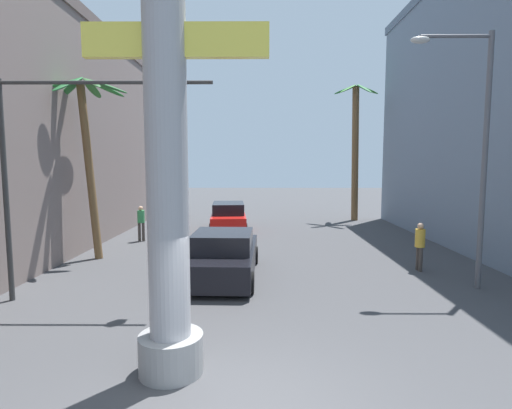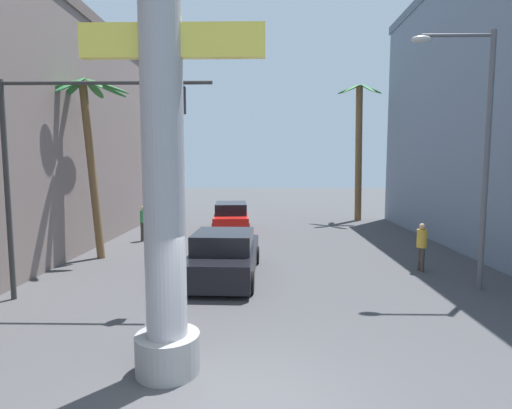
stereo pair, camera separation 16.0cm
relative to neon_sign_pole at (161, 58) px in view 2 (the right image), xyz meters
The scene contains 10 objects.
ground_plane 10.39m from the neon_sign_pole, 80.24° to the left, with size 94.34×94.34×0.00m, color #424244.
neon_sign_pole is the anchor object (origin of this frame).
street_lamp 9.35m from the neon_sign_pole, 32.24° to the left, with size 2.39×0.28×7.51m.
traffic_light_mast 5.28m from the neon_sign_pole, 132.55° to the left, with size 5.66×0.32×5.95m.
car_lead 7.78m from the neon_sign_pole, 85.96° to the left, with size 2.24×5.07×1.56m.
car_far 16.23m from the neon_sign_pole, 90.46° to the left, with size 2.26×4.84×1.56m.
palm_tree_mid_left 9.91m from the neon_sign_pole, 120.13° to the left, with size 3.06×3.07×7.02m.
palm_tree_far_right 21.16m from the neon_sign_pole, 67.97° to the left, with size 2.93×2.97×8.89m.
pedestrian_far_left 13.67m from the neon_sign_pole, 108.59° to the left, with size 0.38×0.38×1.72m.
pedestrian_mid_right 10.97m from the neon_sign_pole, 43.77° to the left, with size 0.36×0.36×1.70m.
Camera 2 is at (0.22, -5.53, 3.74)m, focal length 28.00 mm.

